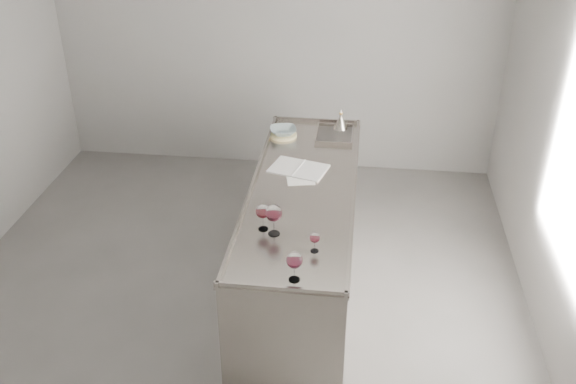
# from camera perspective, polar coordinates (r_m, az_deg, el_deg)

# --- Properties ---
(room_shell) EXTENTS (4.54, 5.04, 2.84)m
(room_shell) POSITION_cam_1_polar(r_m,az_deg,el_deg) (4.23, -5.81, 4.25)
(room_shell) COLOR #595653
(room_shell) RESTS_ON ground
(counter) EXTENTS (0.77, 2.42, 0.97)m
(counter) POSITION_cam_1_polar(r_m,az_deg,el_deg) (4.88, 1.26, -4.39)
(counter) COLOR gray
(counter) RESTS_ON ground
(wine_glass_left) EXTENTS (0.11, 0.11, 0.21)m
(wine_glass_left) POSITION_cam_1_polar(r_m,az_deg,el_deg) (4.03, -1.27, -1.95)
(wine_glass_left) COLOR white
(wine_glass_left) RESTS_ON counter
(wine_glass_middle) EXTENTS (0.09, 0.09, 0.18)m
(wine_glass_middle) POSITION_cam_1_polar(r_m,az_deg,el_deg) (4.09, -2.25, -1.78)
(wine_glass_middle) COLOR white
(wine_glass_middle) RESTS_ON counter
(wine_glass_right) EXTENTS (0.10, 0.10, 0.19)m
(wine_glass_right) POSITION_cam_1_polar(r_m,az_deg,el_deg) (3.65, 0.57, -6.14)
(wine_glass_right) COLOR white
(wine_glass_right) RESTS_ON counter
(wine_glass_small) EXTENTS (0.06, 0.06, 0.13)m
(wine_glass_small) POSITION_cam_1_polar(r_m,az_deg,el_deg) (3.91, 2.40, -4.13)
(wine_glass_small) COLOR white
(wine_glass_small) RESTS_ON counter
(notebook) EXTENTS (0.48, 0.39, 0.02)m
(notebook) POSITION_cam_1_polar(r_m,az_deg,el_deg) (4.87, 0.93, 2.10)
(notebook) COLOR white
(notebook) RESTS_ON counter
(loose_paper_top) EXTENTS (0.26, 0.32, 0.00)m
(loose_paper_top) POSITION_cam_1_polar(r_m,az_deg,el_deg) (4.78, 1.07, 1.43)
(loose_paper_top) COLOR silver
(loose_paper_top) RESTS_ON counter
(trivet) EXTENTS (0.29, 0.29, 0.02)m
(trivet) POSITION_cam_1_polar(r_m,az_deg,el_deg) (5.41, -0.43, 5.09)
(trivet) COLOR beige
(trivet) RESTS_ON counter
(ceramic_bowl) EXTENTS (0.27, 0.27, 0.05)m
(ceramic_bowl) POSITION_cam_1_polar(r_m,az_deg,el_deg) (5.39, -0.43, 5.45)
(ceramic_bowl) COLOR gray
(ceramic_bowl) RESTS_ON trivet
(wine_funnel) EXTENTS (0.13, 0.13, 0.18)m
(wine_funnel) POSITION_cam_1_polar(r_m,az_deg,el_deg) (5.55, 4.71, 6.17)
(wine_funnel) COLOR #A69F93
(wine_funnel) RESTS_ON counter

